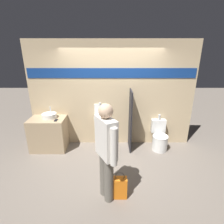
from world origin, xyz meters
TOP-DOWN VIEW (x-y plane):
  - ground_plane at (0.00, 0.00)m, footprint 16.00×16.00m
  - display_wall at (0.00, 0.60)m, footprint 4.21×0.07m
  - sink_counter at (-1.62, 0.28)m, footprint 0.88×0.59m
  - sink_basin at (-1.57, 0.33)m, footprint 0.36×0.36m
  - cell_phone at (-1.35, 0.16)m, footprint 0.07×0.14m
  - divider_near_counter at (0.47, 0.30)m, footprint 0.03×0.54m
  - urinal_near_counter at (-0.31, 0.43)m, footprint 0.31×0.30m
  - toilet at (1.24, 0.27)m, footprint 0.40×0.56m
  - person_in_vest at (-0.09, -1.34)m, footprint 0.38×0.54m
  - shopping_bag at (0.14, -1.35)m, footprint 0.25×0.14m

SIDE VIEW (x-z plane):
  - ground_plane at x=0.00m, z-range 0.00..0.00m
  - shopping_bag at x=0.14m, z-range -0.06..0.46m
  - toilet at x=1.24m, z-range -0.14..0.73m
  - sink_counter at x=-1.62m, z-range 0.00..0.84m
  - divider_near_counter at x=0.47m, z-range 0.00..1.55m
  - urinal_near_counter at x=-0.31m, z-range 0.19..1.37m
  - cell_phone at x=-1.35m, z-range 0.84..0.85m
  - sink_basin at x=-1.57m, z-range 0.77..1.02m
  - person_in_vest at x=-0.09m, z-range 0.09..1.81m
  - display_wall at x=0.00m, z-range 0.01..2.71m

